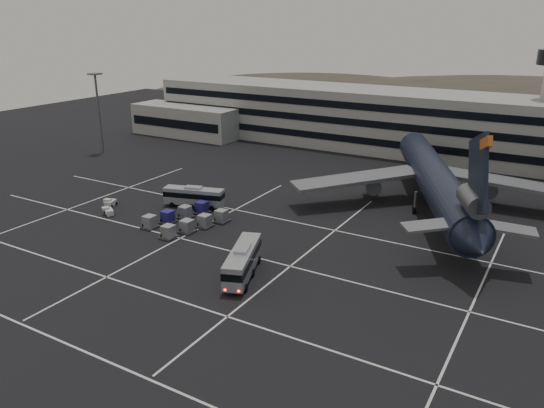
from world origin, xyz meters
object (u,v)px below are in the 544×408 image
at_px(bus_far, 194,196).
at_px(tug_a, 110,203).
at_px(trijet_main, 436,180).
at_px(uld_cluster, 186,219).
at_px(bus_near, 243,260).

height_order(bus_far, tug_a, bus_far).
bearing_deg(trijet_main, uld_cluster, -164.92).
xyz_separation_m(bus_near, bus_far, (-20.86, 16.94, -0.16)).
bearing_deg(bus_far, trijet_main, -78.62).
bearing_deg(tug_a, bus_far, 12.16).
xyz_separation_m(bus_far, tug_a, (-12.31, -6.97, -1.33)).
xyz_separation_m(bus_far, uld_cluster, (4.05, -7.13, -1.00)).
height_order(bus_near, tug_a, bus_near).
relative_size(trijet_main, bus_near, 4.87).
bearing_deg(tug_a, bus_near, -34.09).
xyz_separation_m(tug_a, uld_cluster, (16.36, -0.16, 0.33)).
bearing_deg(bus_far, tug_a, 103.37).
height_order(bus_far, uld_cluster, bus_far).
relative_size(bus_near, tug_a, 4.53).
relative_size(trijet_main, uld_cluster, 4.04).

